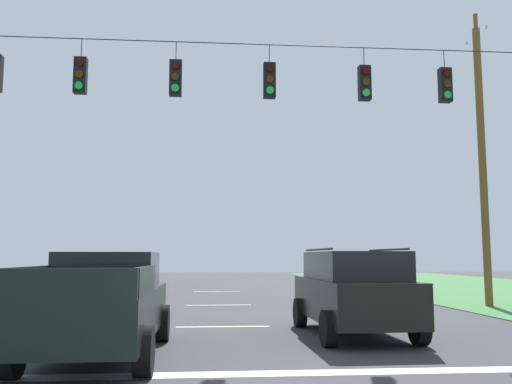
{
  "coord_description": "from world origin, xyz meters",
  "views": [
    {
      "loc": [
        -0.36,
        -6.6,
        1.86
      ],
      "look_at": [
        0.66,
        5.7,
        3.32
      ],
      "focal_mm": 38.59,
      "sensor_mm": 36.0,
      "label": 1
    }
  ],
  "objects_px": {
    "overhead_signal_span": "(231,150)",
    "utility_pole_mid_right": "(482,159)",
    "suv_black": "(353,290)",
    "distant_car_crossing_white": "(93,278)",
    "pickup_truck": "(103,304)"
  },
  "relations": [
    {
      "from": "overhead_signal_span",
      "to": "distant_car_crossing_white",
      "type": "distance_m",
      "value": 16.86
    },
    {
      "from": "suv_black",
      "to": "distant_car_crossing_white",
      "type": "xyz_separation_m",
      "value": [
        -9.4,
        16.08,
        -0.27
      ]
    },
    {
      "from": "distant_car_crossing_white",
      "to": "utility_pole_mid_right",
      "type": "xyz_separation_m",
      "value": [
        16.42,
        -9.07,
        4.81
      ]
    },
    {
      "from": "overhead_signal_span",
      "to": "utility_pole_mid_right",
      "type": "height_order",
      "value": "utility_pole_mid_right"
    },
    {
      "from": "overhead_signal_span",
      "to": "suv_black",
      "type": "relative_size",
      "value": 3.83
    },
    {
      "from": "overhead_signal_span",
      "to": "utility_pole_mid_right",
      "type": "distance_m",
      "value": 11.64
    },
    {
      "from": "overhead_signal_span",
      "to": "distant_car_crossing_white",
      "type": "height_order",
      "value": "overhead_signal_span"
    },
    {
      "from": "distant_car_crossing_white",
      "to": "utility_pole_mid_right",
      "type": "height_order",
      "value": "utility_pole_mid_right"
    },
    {
      "from": "suv_black",
      "to": "distant_car_crossing_white",
      "type": "height_order",
      "value": "suv_black"
    },
    {
      "from": "pickup_truck",
      "to": "utility_pole_mid_right",
      "type": "height_order",
      "value": "utility_pole_mid_right"
    },
    {
      "from": "suv_black",
      "to": "distant_car_crossing_white",
      "type": "distance_m",
      "value": 18.63
    },
    {
      "from": "pickup_truck",
      "to": "utility_pole_mid_right",
      "type": "bearing_deg",
      "value": 36.72
    },
    {
      "from": "distant_car_crossing_white",
      "to": "utility_pole_mid_right",
      "type": "distance_m",
      "value": 19.37
    },
    {
      "from": "utility_pole_mid_right",
      "to": "distant_car_crossing_white",
      "type": "bearing_deg",
      "value": 151.09
    },
    {
      "from": "pickup_truck",
      "to": "distant_car_crossing_white",
      "type": "distance_m",
      "value": 18.79
    }
  ]
}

